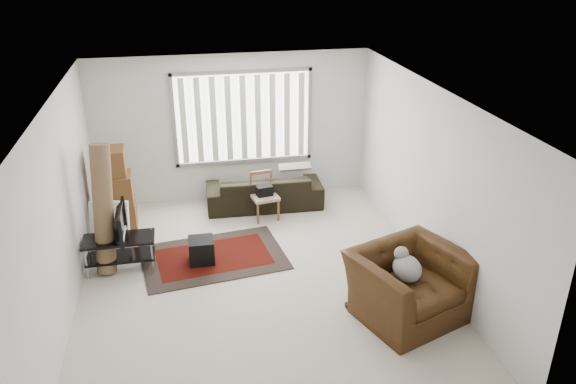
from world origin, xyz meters
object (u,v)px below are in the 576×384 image
at_px(moving_boxes, 115,194).
at_px(tv_stand, 120,247).
at_px(sofa, 264,186).
at_px(armchair, 409,280).
at_px(side_chair, 264,194).

bearing_deg(moving_boxes, tv_stand, -84.56).
xyz_separation_m(sofa, armchair, (1.30, -3.60, 0.11)).
distance_m(side_chair, armchair, 3.41).
height_order(sofa, armchair, armchair).
distance_m(moving_boxes, side_chair, 2.48).
relative_size(sofa, armchair, 1.23).
relative_size(side_chair, armchair, 0.49).
bearing_deg(armchair, moving_boxes, 120.62).
distance_m(sofa, armchair, 3.83).
relative_size(moving_boxes, armchair, 0.86).
distance_m(tv_stand, moving_boxes, 1.29).
relative_size(tv_stand, armchair, 0.61).
relative_size(tv_stand, sofa, 0.49).
xyz_separation_m(tv_stand, armchair, (3.73, -1.89, 0.14)).
distance_m(tv_stand, sofa, 2.97).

